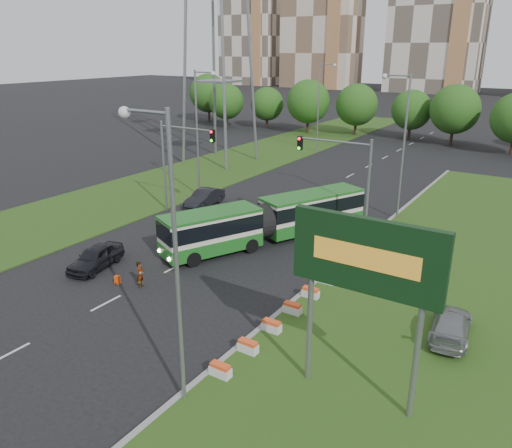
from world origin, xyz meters
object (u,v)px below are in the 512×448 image
Objects in this scene: traffic_mast_median at (347,174)px; car_left_near at (96,257)px; articulated_bus at (266,219)px; car_median at (451,325)px; shopping_trolley at (117,280)px; billboard at (366,264)px; car_left_far at (204,198)px; pedestrian at (140,274)px; traffic_mast_left at (177,154)px.

traffic_mast_median is 18.32m from car_left_near.
articulated_bus is 12.52m from car_left_near.
shopping_trolley is (-18.88, -4.69, -0.55)m from car_median.
billboard is 0.48× the size of articulated_bus.
pedestrian is at bearing -71.08° from car_left_far.
shopping_trolley is at bearing -76.70° from car_left_far.
billboard is 1.00× the size of traffic_mast_median.
pedestrian is 1.74m from shopping_trolley.
articulated_bus reaches higher than shopping_trolley.
pedestrian is at bearing -17.27° from car_left_near.
car_median is at bearing -3.00° from shopping_trolley.
car_left_far is 9.18× the size of shopping_trolley.
car_left_far is at bearing 78.31° from traffic_mast_left.
billboard is at bearing -64.97° from traffic_mast_median.
shopping_trolley is at bearing 172.67° from billboard.
car_median is 17.82m from pedestrian.
traffic_mast_left reaches higher than car_median.
articulated_bus reaches higher than car_median.
traffic_mast_median reaches higher than car_median.
traffic_mast_left is 15.39× the size of shopping_trolley.
traffic_mast_median reaches higher than car_left_far.
shopping_trolley is at bearing 82.97° from pedestrian.
car_median is (9.74, -9.17, -4.55)m from traffic_mast_median.
articulated_bus is 11.15m from pedestrian.
car_left_near is at bearing 60.80° from pedestrian.
traffic_mast_median reaches higher than shopping_trolley.
pedestrian is at bearing 170.16° from billboard.
traffic_mast_median is 15.39× the size of shopping_trolley.
car_left_far is (-22.05, 17.78, -5.38)m from billboard.
billboard is at bearing -21.46° from articulated_bus.
traffic_mast_median is 16.03m from pedestrian.
billboard reaches higher than articulated_bus.
traffic_mast_left reaches higher than car_left_near.
traffic_mast_median is 15.38m from car_left_far.
traffic_mast_left is 26.59m from car_median.
traffic_mast_left is 1.79× the size of car_left_near.
articulated_bus is 12.08m from shopping_trolley.
billboard is 17.76m from shopping_trolley.
traffic_mast_median is 1.78× the size of car_median.
billboard reaches higher than pedestrian.
articulated_bus is at bearing -30.61° from car_left_far.
billboard is 1.79× the size of car_left_near.
traffic_mast_median is at bearing 3.77° from traffic_mast_left.
car_left_far is (-14.58, 1.77, -4.56)m from traffic_mast_median.
shopping_trolley is (-9.14, -13.87, -5.09)m from traffic_mast_median.
car_median reaches higher than shopping_trolley.
car_left_near is at bearing 146.08° from shopping_trolley.
traffic_mast_median is 1.68× the size of car_left_far.
pedestrian is (-15.04, 2.61, -5.32)m from billboard.
pedestrian is (-17.31, -4.22, 0.04)m from car_median.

